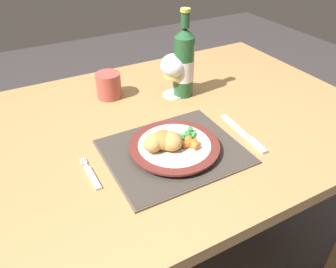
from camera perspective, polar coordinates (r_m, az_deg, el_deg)
name	(u,v)px	position (r m, az deg, el deg)	size (l,w,h in m)	color
dining_table	(142,151)	(1.00, -4.51, -2.99)	(1.43, 0.86, 0.74)	#AD7F4C
placemat	(173,151)	(0.85, 0.96, -3.04)	(0.34, 0.29, 0.01)	brown
dinner_plate	(174,147)	(0.84, 1.12, -2.23)	(0.23, 0.23, 0.02)	silver
breaded_croquettes	(163,141)	(0.81, -0.88, -1.23)	(0.11, 0.10, 0.04)	tan
green_beans_pile	(184,136)	(0.86, 2.73, -0.32)	(0.09, 0.06, 0.02)	#4CA84C
glazed_carrots	(190,143)	(0.83, 3.93, -1.55)	(0.04, 0.05, 0.02)	orange
fork	(92,175)	(0.80, -13.18, -7.05)	(0.02, 0.12, 0.01)	silver
table_knife	(246,136)	(0.93, 13.49, -0.33)	(0.03, 0.20, 0.01)	silver
wine_glass	(174,68)	(1.07, 0.98, 11.48)	(0.09, 0.09, 0.14)	silver
bottle	(184,63)	(1.07, 2.78, 12.22)	(0.07, 0.07, 0.28)	#23562D
drinking_cup	(109,85)	(1.10, -10.29, 8.45)	(0.08, 0.08, 0.08)	#B24C42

